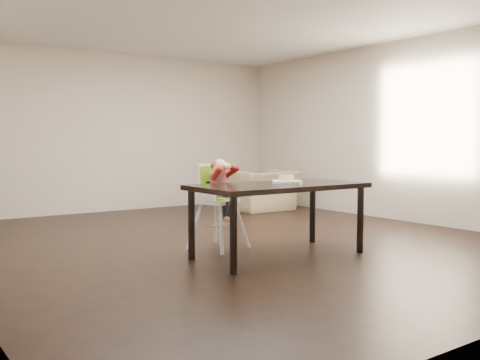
# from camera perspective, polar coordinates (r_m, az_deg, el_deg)

# --- Properties ---
(ground) EXTENTS (7.00, 7.00, 0.00)m
(ground) POSITION_cam_1_polar(r_m,az_deg,el_deg) (6.45, -0.62, -6.46)
(ground) COLOR black
(ground) RESTS_ON ground
(room_walls) EXTENTS (6.02, 7.02, 2.71)m
(room_walls) POSITION_cam_1_polar(r_m,az_deg,el_deg) (6.38, -0.63, 10.16)
(room_walls) COLOR beige
(room_walls) RESTS_ON ground
(dining_table) EXTENTS (1.80, 0.90, 0.75)m
(dining_table) POSITION_cam_1_polar(r_m,az_deg,el_deg) (5.50, 4.15, -1.23)
(dining_table) COLOR black
(dining_table) RESTS_ON ground
(high_chair) EXTENTS (0.53, 0.53, 0.99)m
(high_chair) POSITION_cam_1_polar(r_m,az_deg,el_deg) (5.90, -2.51, -0.59)
(high_chair) COLOR white
(high_chair) RESTS_ON ground
(plate) EXTENTS (0.36, 0.36, 0.09)m
(plate) POSITION_cam_1_polar(r_m,az_deg,el_deg) (5.54, 5.06, -0.05)
(plate) COLOR white
(plate) RESTS_ON dining_table
(armchair) EXTENTS (1.06, 0.70, 0.92)m
(armchair) POSITION_cam_1_polar(r_m,az_deg,el_deg) (9.26, 2.38, -0.40)
(armchair) COLOR tan
(armchair) RESTS_ON ground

